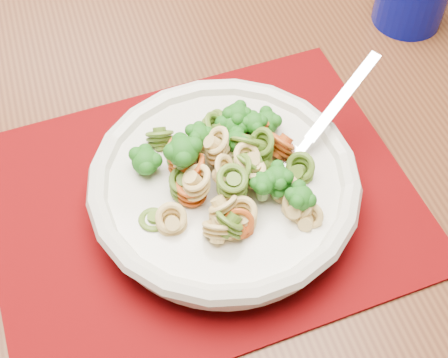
{
  "coord_description": "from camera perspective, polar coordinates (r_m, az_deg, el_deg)",
  "views": [
    {
      "loc": [
        0.28,
        -0.75,
        1.26
      ],
      "look_at": [
        0.24,
        -0.41,
        0.79
      ],
      "focal_mm": 50.0,
      "sensor_mm": 36.0,
      "label": 1
    }
  ],
  "objects": [
    {
      "name": "dining_table",
      "position": [
        0.79,
        -1.76,
        4.08
      ],
      "size": [
        1.73,
        1.45,
        0.75
      ],
      "rotation": [
        0.0,
        0.0,
        0.41
      ],
      "color": "#562F18",
      "rests_on": "ground"
    },
    {
      "name": "placemat",
      "position": [
        0.61,
        -2.0,
        -2.07
      ],
      "size": [
        0.5,
        0.46,
        0.0
      ],
      "primitive_type": "cube",
      "rotation": [
        0.0,
        0.0,
        0.45
      ],
      "color": "#560303",
      "rests_on": "dining_table"
    },
    {
      "name": "fork",
      "position": [
        0.59,
        6.35,
        1.69
      ],
      "size": [
        0.13,
        0.16,
        0.08
      ],
      "primitive_type": null,
      "rotation": [
        0.0,
        -0.35,
        0.95
      ],
      "color": "silver",
      "rests_on": "pasta_bowl"
    },
    {
      "name": "pasta_bowl",
      "position": [
        0.59,
        0.0,
        -0.59
      ],
      "size": [
        0.26,
        0.26,
        0.05
      ],
      "color": "beige",
      "rests_on": "placemat"
    },
    {
      "name": "pasta_broccoli_heap",
      "position": [
        0.57,
        0.0,
        0.35
      ],
      "size": [
        0.22,
        0.22,
        0.06
      ],
      "primitive_type": null,
      "color": "tan",
      "rests_on": "pasta_bowl"
    }
  ]
}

